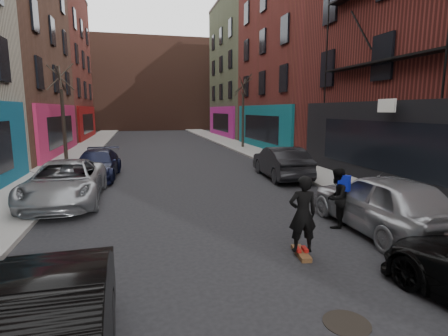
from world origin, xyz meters
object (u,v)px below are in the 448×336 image
parked_left_end (97,165)px  pedestrian (337,198)px  tree_left_far (62,106)px  parked_left_far (65,182)px  parked_right_far (382,202)px  manhole (347,323)px  parked_right_end (281,162)px  skateboarder (303,214)px  tree_right_far (243,105)px  skateboard (301,253)px

parked_left_end → pedestrian: size_ratio=2.78×
tree_left_far → pedestrian: 16.42m
parked_left_far → parked_right_far: size_ratio=1.11×
manhole → parked_right_end: bearing=72.1°
parked_left_far → skateboarder: size_ratio=3.05×
tree_left_far → parked_right_end: 12.63m
parked_left_far → parked_left_end: 4.20m
tree_right_far → parked_right_end: bearing=-98.7°
parked_left_far → skateboard: 8.40m
parked_left_end → pedestrian: (7.02, -8.65, 0.17)m
tree_right_far → pedestrian: (-3.20, -19.35, -2.71)m
parked_right_far → parked_left_end: bearing=-48.5°
parked_right_far → skateboard: size_ratio=5.78×
tree_left_far → skateboard: 16.96m
skateboard → skateboarder: skateboarder is taller
parked_left_end → parked_right_end: 8.49m
pedestrian → tree_right_far: bearing=-134.6°
skateboarder → parked_left_end: bearing=-54.8°
parked_right_far → tree_right_far: bearing=-95.6°
parked_left_far → parked_right_end: (8.88, 2.33, 0.02)m
skateboard → pedestrian: 2.44m
tree_right_far → pedestrian: 19.80m
tree_right_far → parked_right_far: size_ratio=1.47×
parked_left_far → parked_left_end: bearing=81.4°
parked_right_far → tree_left_far: bearing=-53.2°
pedestrian → parked_right_end: bearing=-135.8°
tree_left_far → skateboarder: 16.80m
tree_right_far → parked_left_end: 15.07m
skateboard → skateboarder: 0.89m
skateboarder → pedestrian: 2.31m
tree_left_far → parked_right_end: size_ratio=1.46×
tree_left_far → parked_right_far: tree_left_far is taller
parked_right_end → pedestrian: pedestrian is taller
tree_left_far → manhole: (7.00, -17.29, -3.37)m
tree_right_far → manhole: size_ratio=9.71×
skateboard → manhole: 2.47m
tree_right_far → parked_left_far: bearing=-126.0°
parked_left_end → parked_right_far: (7.96, -9.26, 0.13)m
tree_right_far → parked_right_far: bearing=-96.4°
parked_right_end → pedestrian: 6.94m
parked_left_far → parked_left_end: (0.59, 4.16, -0.06)m
skateboard → parked_right_far: bearing=26.3°
parked_left_far → parked_right_end: bearing=14.1°
pedestrian → parked_left_end: bearing=-86.2°
tree_right_far → parked_right_end: tree_right_far is taller
parked_right_end → parked_left_far: bearing=18.4°
parked_right_far → manhole: parked_right_far is taller
parked_left_end → skateboard: bearing=-59.3°
parked_left_end → manhole: 13.50m
tree_left_far → parked_right_end: (10.48, -6.53, -2.65)m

